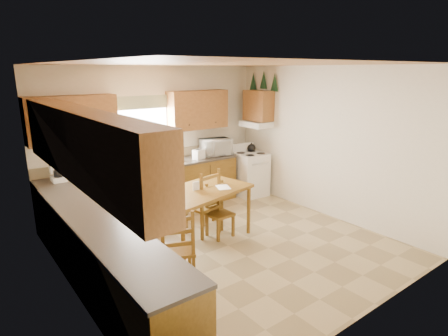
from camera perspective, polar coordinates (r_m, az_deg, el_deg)
floor at (r=5.88m, az=0.63°, el=-11.73°), size 4.50×4.50×0.00m
ceiling at (r=5.26m, az=0.71°, el=15.59°), size 4.50×4.50×0.00m
wall_left at (r=4.45m, az=-22.85°, el=-3.08°), size 4.50×4.50×0.00m
wall_right at (r=7.00m, az=15.37°, el=3.75°), size 4.50×4.50×0.00m
wall_back at (r=7.28m, az=-10.34°, el=4.45°), size 4.50×4.50×0.00m
wall_front at (r=3.97m, az=21.19°, el=-5.01°), size 4.50×4.50×0.00m
lower_cab_back at (r=7.08m, az=-11.58°, el=-3.51°), size 3.75×0.60×0.88m
lower_cab_left at (r=4.73m, az=-17.65°, el=-13.47°), size 0.60×3.60×0.88m
counter_back at (r=6.95m, az=-11.77°, el=0.09°), size 3.75×0.63×0.04m
counter_left at (r=4.54m, az=-18.10°, el=-8.33°), size 0.63×3.60×0.04m
backsplash at (r=7.18m, az=-12.83°, el=1.41°), size 3.75×0.01×0.18m
upper_cab_back_left at (r=6.50m, az=-22.14°, el=6.89°), size 1.41×0.33×0.75m
upper_cab_back_right at (r=7.50m, az=-4.00°, el=8.85°), size 1.25×0.33×0.75m
upper_cab_left at (r=4.23m, az=-20.85°, el=3.32°), size 0.33×3.60×0.75m
upper_cab_stove at (r=7.90m, az=5.26°, el=9.45°), size 0.33×0.62×0.62m
range_hood at (r=7.91m, az=4.92°, el=6.69°), size 0.44×0.62×0.12m
window_frame at (r=7.09m, az=-12.46°, el=5.71°), size 1.13×0.02×1.18m
window_pane at (r=7.09m, az=-12.44°, el=5.71°), size 1.05×0.01×1.10m
window_valance at (r=7.01m, az=-12.58°, el=9.72°), size 1.19×0.01×0.24m
sink_basin at (r=6.98m, az=-11.24°, el=0.51°), size 0.75×0.45×0.04m
pine_decal_a at (r=7.73m, az=7.71°, el=12.83°), size 0.22×0.22×0.36m
pine_decal_b at (r=7.96m, az=6.05°, el=13.22°), size 0.22×0.22×0.36m
pine_decal_c at (r=8.20m, az=4.47°, el=13.02°), size 0.22×0.22×0.36m
stove at (r=8.02m, az=4.04°, el=-1.01°), size 0.65×0.67×0.90m
coffeemaker at (r=6.40m, az=-24.00°, el=-0.51°), size 0.21×0.24×0.32m
paper_towel at (r=7.19m, az=-6.93°, el=2.00°), size 0.14×0.14×0.26m
toaster at (r=7.37m, az=-3.86°, el=2.11°), size 0.26×0.20×0.19m
microwave at (r=7.70m, az=-1.26°, el=3.23°), size 0.61×0.49×0.33m
dining_table at (r=5.87m, az=-3.65°, el=-7.29°), size 1.73×1.21×0.85m
chair_near_left at (r=4.79m, az=-7.21°, el=-11.64°), size 0.55×0.54×1.00m
chair_near_right at (r=6.11m, az=-3.33°, el=-5.19°), size 0.53×0.51×1.08m
chair_far_left at (r=6.44m, az=-11.33°, el=-5.46°), size 0.45×0.44×0.86m
chair_far_right at (r=6.02m, az=-0.63°, el=-6.50°), size 0.38×0.37×0.88m
table_paper at (r=5.84m, az=-0.14°, el=-2.94°), size 0.27×0.31×0.00m
table_card at (r=5.70m, az=-4.29°, el=-2.74°), size 0.10×0.03×0.13m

